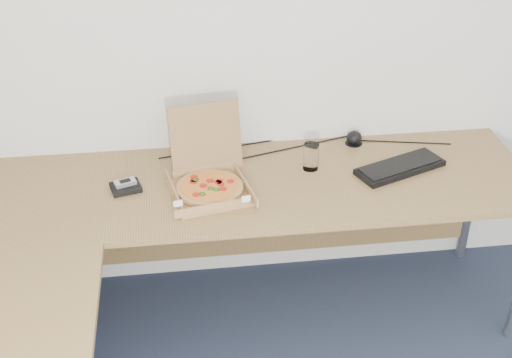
{
  "coord_description": "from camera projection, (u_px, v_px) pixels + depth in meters",
  "views": [
    {
      "loc": [
        -0.75,
        -1.05,
        2.26
      ],
      "look_at": [
        -0.45,
        1.28,
        0.82
      ],
      "focal_mm": 48.19,
      "sensor_mm": 36.0,
      "label": 1
    }
  ],
  "objects": [
    {
      "name": "desk",
      "position": [
        166.0,
        257.0,
        2.52
      ],
      "size": [
        2.5,
        2.2,
        0.73
      ],
      "color": "olive",
      "rests_on": "ground"
    },
    {
      "name": "pizza_box",
      "position": [
        209.0,
        183.0,
        2.83
      ],
      "size": [
        0.31,
        0.36,
        0.31
      ],
      "rotation": [
        0.0,
        0.0,
        0.2
      ],
      "color": "#A97D4C",
      "rests_on": "desk"
    },
    {
      "name": "drinking_glass",
      "position": [
        311.0,
        157.0,
        2.97
      ],
      "size": [
        0.07,
        0.07,
        0.12
      ],
      "primitive_type": "cylinder",
      "color": "silver",
      "rests_on": "desk"
    },
    {
      "name": "keyboard",
      "position": [
        400.0,
        167.0,
        2.98
      ],
      "size": [
        0.42,
        0.28,
        0.02
      ],
      "primitive_type": "cube",
      "rotation": [
        0.0,
        0.0,
        0.38
      ],
      "color": "black",
      "rests_on": "desk"
    },
    {
      "name": "wallet",
      "position": [
        126.0,
        187.0,
        2.85
      ],
      "size": [
        0.14,
        0.13,
        0.02
      ],
      "primitive_type": "cube",
      "rotation": [
        0.0,
        0.0,
        0.26
      ],
      "color": "black",
      "rests_on": "desk"
    },
    {
      "name": "phone",
      "position": [
        125.0,
        183.0,
        2.85
      ],
      "size": [
        0.1,
        0.07,
        0.02
      ],
      "primitive_type": "cube",
      "rotation": [
        0.0,
        0.0,
        0.34
      ],
      "color": "#B2B5BA",
      "rests_on": "wallet"
    },
    {
      "name": "dome_speaker",
      "position": [
        354.0,
        137.0,
        3.18
      ],
      "size": [
        0.08,
        0.08,
        0.07
      ],
      "primitive_type": "ellipsoid",
      "color": "black",
      "rests_on": "desk"
    },
    {
      "name": "cable_bundle",
      "position": [
        299.0,
        146.0,
        3.17
      ],
      "size": [
        0.65,
        0.13,
        0.01
      ],
      "primitive_type": null,
      "rotation": [
        0.0,
        0.0,
        0.14
      ],
      "color": "black",
      "rests_on": "desk"
    }
  ]
}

